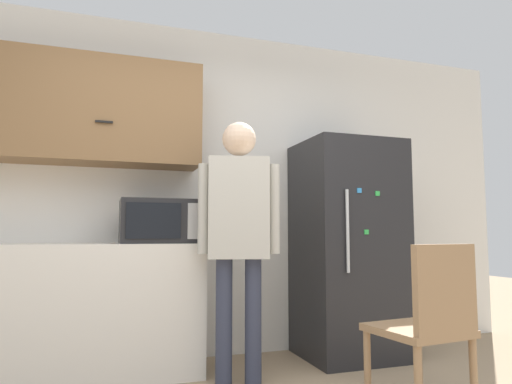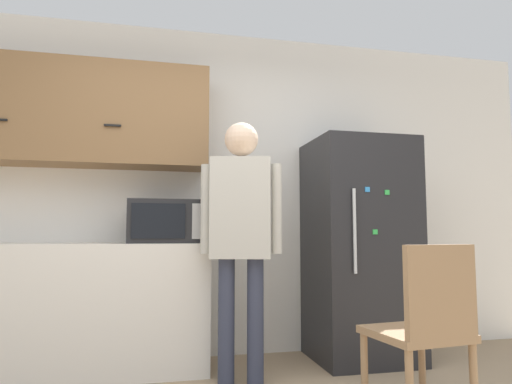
{
  "view_description": "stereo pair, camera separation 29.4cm",
  "coord_description": "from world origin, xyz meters",
  "px_view_note": "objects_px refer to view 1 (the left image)",
  "views": [
    {
      "loc": [
        -0.72,
        -1.69,
        0.98
      ],
      "look_at": [
        0.21,
        1.1,
        1.25
      ],
      "focal_mm": 32.0,
      "sensor_mm": 36.0,
      "label": 1
    },
    {
      "loc": [
        -0.44,
        -1.76,
        0.98
      ],
      "look_at": [
        0.21,
        1.1,
        1.25
      ],
      "focal_mm": 32.0,
      "sensor_mm": 36.0,
      "label": 2
    }
  ],
  "objects_px": {
    "microwave": "(158,221)",
    "chair": "(428,321)",
    "person": "(239,221)",
    "refrigerator": "(348,248)"
  },
  "relations": [
    {
      "from": "chair",
      "to": "microwave",
      "type": "bearing_deg",
      "value": -50.91
    },
    {
      "from": "microwave",
      "to": "refrigerator",
      "type": "relative_size",
      "value": 0.3
    },
    {
      "from": "microwave",
      "to": "refrigerator",
      "type": "distance_m",
      "value": 1.55
    },
    {
      "from": "refrigerator",
      "to": "chair",
      "type": "height_order",
      "value": "refrigerator"
    },
    {
      "from": "person",
      "to": "refrigerator",
      "type": "relative_size",
      "value": 1.01
    },
    {
      "from": "microwave",
      "to": "chair",
      "type": "height_order",
      "value": "microwave"
    },
    {
      "from": "microwave",
      "to": "chair",
      "type": "relative_size",
      "value": 0.56
    },
    {
      "from": "person",
      "to": "chair",
      "type": "relative_size",
      "value": 1.88
    },
    {
      "from": "microwave",
      "to": "person",
      "type": "relative_size",
      "value": 0.3
    },
    {
      "from": "person",
      "to": "chair",
      "type": "bearing_deg",
      "value": -32.39
    }
  ]
}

